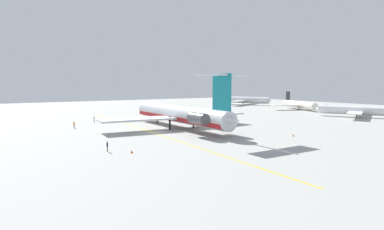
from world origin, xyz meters
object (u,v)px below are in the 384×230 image
at_px(main_jetliner, 182,114).
at_px(safety_cone_wingtip, 132,151).
at_px(ground_crew_near_tail, 94,119).
at_px(ground_crew_portside, 74,124).
at_px(airliner_mid_right, 354,110).
at_px(airliner_far_left, 245,100).
at_px(ground_crew_near_nose, 107,145).
at_px(safety_cone_nose, 293,135).
at_px(airliner_mid_left, 300,105).

distance_m(main_jetliner, safety_cone_wingtip, 31.15).
distance_m(ground_crew_near_tail, ground_crew_portside, 12.27).
relative_size(airliner_mid_right, safety_cone_wingtip, 45.64).
distance_m(airliner_far_left, ground_crew_near_nose, 131.69).
bearing_deg(ground_crew_near_nose, airliner_far_left, -137.55).
relative_size(ground_crew_near_tail, safety_cone_nose, 3.31).
distance_m(main_jetliner, airliner_mid_right, 66.02).
bearing_deg(main_jetliner, safety_cone_nose, -149.09).
height_order(main_jetliner, ground_crew_portside, main_jetliner).
xyz_separation_m(airliner_mid_left, airliner_mid_right, (31.24, -10.03, 0.03)).
distance_m(main_jetliner, airliner_mid_left, 79.37).
relative_size(ground_crew_near_nose, ground_crew_near_tail, 0.98).
distance_m(ground_crew_portside, safety_cone_nose, 55.14).
distance_m(airliner_mid_right, ground_crew_portside, 91.80).
distance_m(main_jetliner, ground_crew_near_nose, 31.30).
bearing_deg(airliner_far_left, ground_crew_portside, -91.37).
height_order(main_jetliner, safety_cone_wingtip, main_jetliner).
relative_size(airliner_mid_left, airliner_mid_right, 1.01).
height_order(ground_crew_near_tail, ground_crew_portside, ground_crew_near_tail).
height_order(main_jetliner, airliner_far_left, main_jetliner).
distance_m(main_jetliner, ground_crew_portside, 28.50).
distance_m(ground_crew_near_nose, safety_cone_wingtip, 4.62).
distance_m(airliner_far_left, ground_crew_near_tail, 100.48).
xyz_separation_m(main_jetliner, ground_crew_near_tail, (-25.84, -15.02, -2.59)).
height_order(airliner_mid_right, ground_crew_near_nose, airliner_mid_right).
height_order(ground_crew_portside, safety_cone_wingtip, ground_crew_portside).
relative_size(airliner_mid_right, ground_crew_near_nose, 14.12).
distance_m(ground_crew_near_tail, safety_cone_nose, 57.85).
relative_size(safety_cone_nose, safety_cone_wingtip, 1.00).
relative_size(airliner_far_left, safety_cone_wingtip, 52.30).
distance_m(airliner_far_left, airliner_mid_right, 71.47).
relative_size(ground_crew_near_tail, ground_crew_portside, 1.04).
distance_m(airliner_mid_left, airliner_mid_right, 32.81).
bearing_deg(airliner_mid_right, airliner_far_left, -37.22).
xyz_separation_m(ground_crew_near_nose, ground_crew_near_tail, (-43.57, 10.64, 0.03)).
xyz_separation_m(ground_crew_near_tail, safety_cone_nose, (49.90, 29.25, -0.88)).
distance_m(ground_crew_near_nose, ground_crew_portside, 34.39).
height_order(airliner_far_left, ground_crew_portside, airliner_far_left).
bearing_deg(airliner_far_left, main_jetliner, -77.17).
bearing_deg(airliner_mid_left, ground_crew_portside, -64.26).
bearing_deg(safety_cone_nose, ground_crew_near_tail, -149.62).
height_order(ground_crew_near_tail, safety_cone_nose, ground_crew_near_tail).
relative_size(ground_crew_near_nose, ground_crew_portside, 1.01).
distance_m(airliner_far_left, ground_crew_portside, 111.52).
height_order(ground_crew_portside, safety_cone_nose, ground_crew_portside).
distance_m(ground_crew_near_nose, ground_crew_near_tail, 44.85).
bearing_deg(airliner_mid_left, main_jetliner, -50.96).
relative_size(ground_crew_near_nose, safety_cone_nose, 3.23).
distance_m(airliner_mid_right, safety_cone_wingtip, 89.35).
bearing_deg(safety_cone_wingtip, safety_cone_nose, 85.43).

